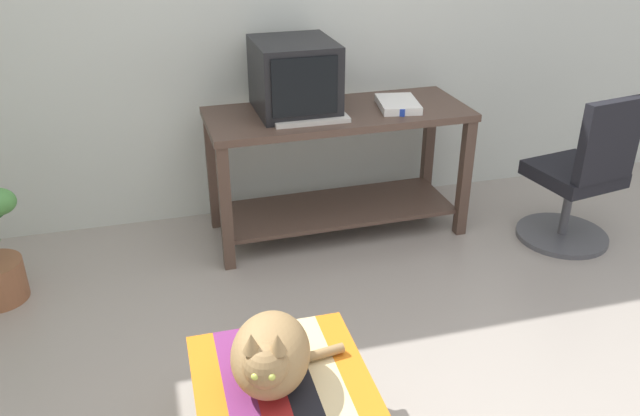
{
  "coord_description": "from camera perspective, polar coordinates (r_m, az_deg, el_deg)",
  "views": [
    {
      "loc": [
        -0.76,
        -1.67,
        1.88
      ],
      "look_at": [
        -0.08,
        0.85,
        0.55
      ],
      "focal_mm": 36.33,
      "sensor_mm": 36.0,
      "label": 1
    }
  ],
  "objects": [
    {
      "name": "desk",
      "position": [
        3.68,
        1.56,
        5.05
      ],
      "size": [
        1.46,
        0.6,
        0.74
      ],
      "rotation": [
        0.0,
        0.0,
        0.02
      ],
      "color": "#4C382D",
      "rests_on": "ground_plane"
    },
    {
      "name": "pen",
      "position": [
        3.74,
        7.45,
        9.13
      ],
      "size": [
        0.01,
        0.14,
        0.01
      ],
      "primitive_type": "cylinder",
      "rotation": [
        0.0,
        1.57,
        1.6
      ],
      "color": "#2351B2",
      "rests_on": "desk"
    },
    {
      "name": "cat",
      "position": [
        2.17,
        -4.38,
        -12.78
      ],
      "size": [
        0.45,
        0.42,
        0.3
      ],
      "rotation": [
        0.0,
        0.0,
        -0.3
      ],
      "color": "#9E7A4C",
      "rests_on": "ottoman_with_blanket"
    },
    {
      "name": "tv_monitor",
      "position": [
        3.55,
        -2.29,
        11.42
      ],
      "size": [
        0.43,
        0.49,
        0.38
      ],
      "rotation": [
        0.0,
        0.0,
        0.02
      ],
      "color": "black",
      "rests_on": "desk"
    },
    {
      "name": "office_chair",
      "position": [
        3.87,
        21.95,
        2.19
      ],
      "size": [
        0.52,
        0.52,
        0.89
      ],
      "rotation": [
        0.0,
        0.0,
        3.31
      ],
      "color": "#4C4C51",
      "rests_on": "ground_plane"
    },
    {
      "name": "stapler",
      "position": [
        3.55,
        6.67,
        8.47
      ],
      "size": [
        0.11,
        0.1,
        0.04
      ],
      "primitive_type": "cube",
      "rotation": [
        0.0,
        0.0,
        0.88
      ],
      "color": "#2342B7",
      "rests_on": "desk"
    },
    {
      "name": "book",
      "position": [
        3.67,
        6.88,
        9.08
      ],
      "size": [
        0.26,
        0.32,
        0.04
      ],
      "primitive_type": "cube",
      "rotation": [
        0.0,
        0.0,
        -0.16
      ],
      "color": "white",
      "rests_on": "desk"
    },
    {
      "name": "keyboard",
      "position": [
        3.43,
        -0.83,
        7.82
      ],
      "size": [
        0.4,
        0.15,
        0.02
      ],
      "primitive_type": "cube",
      "rotation": [
        0.0,
        0.0,
        -0.0
      ],
      "color": "beige",
      "rests_on": "desk"
    }
  ]
}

